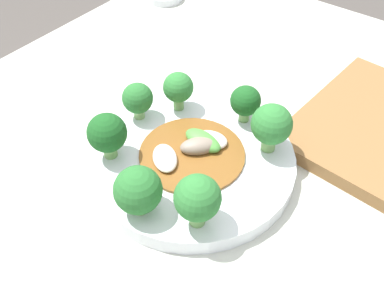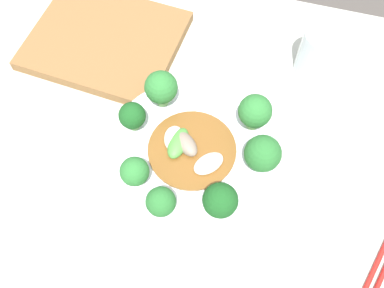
# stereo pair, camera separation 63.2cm
# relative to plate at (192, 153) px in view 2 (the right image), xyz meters

# --- Properties ---
(ground_plane) EXTENTS (8.00, 8.00, 0.00)m
(ground_plane) POSITION_rel_plate_xyz_m (-0.02, -0.02, -0.76)
(ground_plane) COLOR #4C4742
(table) EXTENTS (1.03, 0.80, 0.75)m
(table) POSITION_rel_plate_xyz_m (-0.02, -0.02, -0.39)
(table) COLOR #B7BCAD
(table) RESTS_ON ground_plane
(plate) EXTENTS (0.27, 0.27, 0.02)m
(plate) POSITION_rel_plate_xyz_m (0.00, 0.00, 0.00)
(plate) COLOR silver
(plate) RESTS_ON table
(broccoli_south) EXTENTS (0.04, 0.04, 0.05)m
(broccoli_south) POSITION_rel_plate_xyz_m (-0.02, -0.10, 0.04)
(broccoli_south) COLOR #89B76B
(broccoli_south) RESTS_ON plate
(broccoli_west) EXTENTS (0.04, 0.04, 0.06)m
(broccoli_west) POSITION_rel_plate_xyz_m (-0.10, 0.02, 0.04)
(broccoli_west) COLOR #70A356
(broccoli_west) RESTS_ON plate
(broccoli_southeast) EXTENTS (0.05, 0.05, 0.06)m
(broccoli_southeast) POSITION_rel_plate_xyz_m (0.06, -0.08, 0.05)
(broccoli_southeast) COLOR #70A356
(broccoli_southeast) RESTS_ON plate
(broccoli_southwest) EXTENTS (0.04, 0.04, 0.06)m
(broccoli_southwest) POSITION_rel_plate_xyz_m (-0.06, -0.07, 0.05)
(broccoli_southwest) COLOR #70A356
(broccoli_southwest) RESTS_ON plate
(broccoli_northeast) EXTENTS (0.05, 0.05, 0.07)m
(broccoli_northeast) POSITION_rel_plate_xyz_m (0.08, 0.07, 0.05)
(broccoli_northeast) COLOR #70A356
(broccoli_northeast) RESTS_ON plate
(broccoli_northwest) EXTENTS (0.05, 0.05, 0.07)m
(broccoli_northwest) POSITION_rel_plate_xyz_m (-0.07, 0.07, 0.05)
(broccoli_northwest) COLOR #70A356
(broccoli_northwest) RESTS_ON plate
(broccoli_east) EXTENTS (0.06, 0.06, 0.06)m
(broccoli_east) POSITION_rel_plate_xyz_m (0.11, 0.01, 0.04)
(broccoli_east) COLOR #89B76B
(broccoli_east) RESTS_ON plate
(stirfry_center) EXTENTS (0.14, 0.14, 0.02)m
(stirfry_center) POSITION_rel_plate_xyz_m (-0.01, -0.00, 0.02)
(stirfry_center) COLOR brown
(stirfry_center) RESTS_ON plate
(drinking_glass) EXTENTS (0.07, 0.07, 0.09)m
(drinking_glass) POSITION_rel_plate_xyz_m (0.16, 0.22, 0.03)
(drinking_glass) COLOR silver
(drinking_glass) RESTS_ON table
(cutting_board) EXTENTS (0.28, 0.24, 0.02)m
(cutting_board) POSITION_rel_plate_xyz_m (-0.21, 0.18, -0.00)
(cutting_board) COLOR brown
(cutting_board) RESTS_ON table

